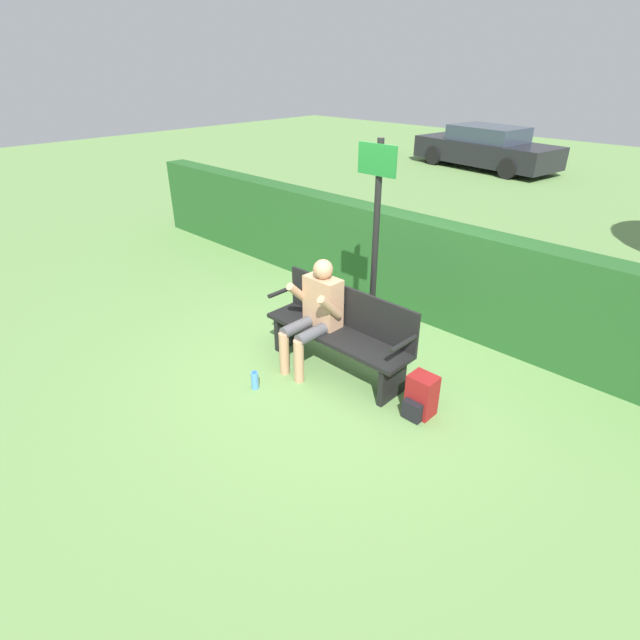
{
  "coord_description": "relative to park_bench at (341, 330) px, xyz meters",
  "views": [
    {
      "loc": [
        3.15,
        -3.52,
        3.11
      ],
      "look_at": [
        -0.15,
        -0.1,
        0.61
      ],
      "focal_mm": 28.0,
      "sensor_mm": 36.0,
      "label": 1
    }
  ],
  "objects": [
    {
      "name": "ground_plane",
      "position": [
        0.0,
        -0.07,
        -0.48
      ],
      "size": [
        40.0,
        40.0,
        0.0
      ],
      "primitive_type": "plane",
      "color": "#668E4C"
    },
    {
      "name": "hedge_back",
      "position": [
        0.0,
        1.75,
        0.18
      ],
      "size": [
        12.0,
        0.37,
        1.32
      ],
      "color": "#235623",
      "rests_on": "ground"
    },
    {
      "name": "park_bench",
      "position": [
        0.0,
        0.0,
        0.0
      ],
      "size": [
        1.78,
        0.45,
        0.93
      ],
      "color": "black",
      "rests_on": "ground"
    },
    {
      "name": "person_seated",
      "position": [
        -0.25,
        -0.14,
        0.21
      ],
      "size": [
        0.55,
        0.66,
        1.23
      ],
      "color": "tan",
      "rests_on": "ground"
    },
    {
      "name": "backpack",
      "position": [
        1.13,
        -0.09,
        -0.28
      ],
      "size": [
        0.26,
        0.29,
        0.43
      ],
      "color": "maroon",
      "rests_on": "ground"
    },
    {
      "name": "water_bottle",
      "position": [
        -0.37,
        -0.93,
        -0.38
      ],
      "size": [
        0.08,
        0.08,
        0.21
      ],
      "color": "#4C8CCC",
      "rests_on": "ground"
    },
    {
      "name": "signpost",
      "position": [
        -0.0,
        0.53,
        0.96
      ],
      "size": [
        0.47,
        0.09,
        2.42
      ],
      "color": "black",
      "rests_on": "ground"
    },
    {
      "name": "parked_car",
      "position": [
        -4.43,
        11.75,
        0.13
      ],
      "size": [
        4.67,
        2.32,
        1.27
      ],
      "rotation": [
        0.0,
        0.0,
        -0.15
      ],
      "color": "black",
      "rests_on": "ground"
    }
  ]
}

